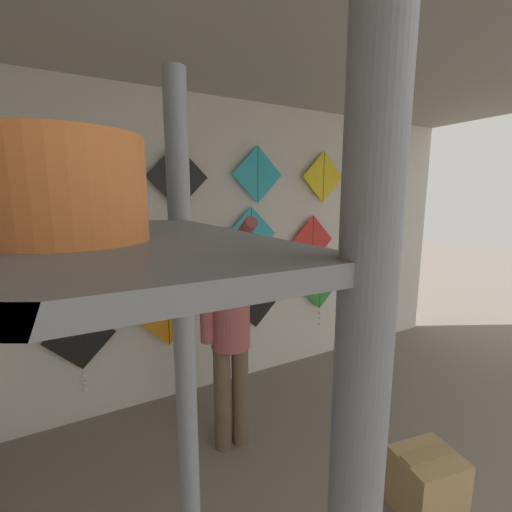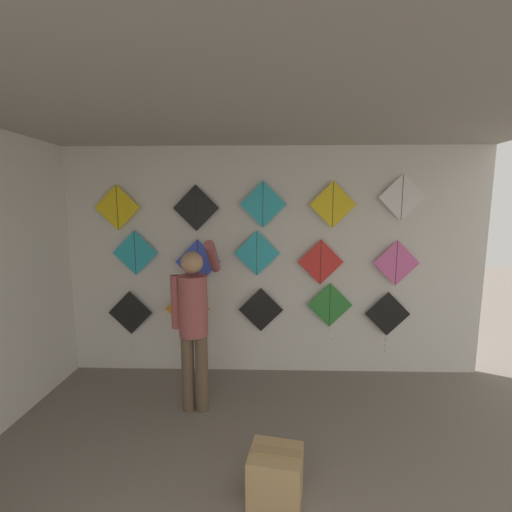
{
  "view_description": "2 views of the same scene",
  "coord_description": "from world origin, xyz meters",
  "px_view_note": "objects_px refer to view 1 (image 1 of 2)",
  "views": [
    {
      "loc": [
        -1.62,
        1.09,
        1.9
      ],
      "look_at": [
        -0.1,
        3.85,
        1.35
      ],
      "focal_mm": 24.0,
      "sensor_mm": 36.0,
      "label": 1
    },
    {
      "loc": [
        0.08,
        -0.01,
        2.09
      ],
      "look_at": [
        -0.02,
        3.85,
        1.53
      ],
      "focal_mm": 24.0,
      "sensor_mm": 36.0,
      "label": 2
    }
  ],
  "objects_px": {
    "shopkeeper": "(230,322)",
    "kite_6": "(181,251)",
    "kite_5": "(85,245)",
    "kite_12": "(258,175)",
    "kite_0": "(80,342)",
    "kite_2": "(256,302)",
    "kite_1": "(168,316)",
    "kite_4": "(364,290)",
    "kite_7": "(251,235)",
    "kite_8": "(313,240)",
    "kite_10": "(50,173)",
    "kite_9": "(371,236)",
    "kite_14": "(376,172)",
    "kite_13": "(323,177)",
    "kite_3": "(320,289)",
    "kite_11": "(178,177)",
    "cardboard_box": "(426,483)"
  },
  "relations": [
    {
      "from": "kite_6",
      "to": "kite_7",
      "type": "height_order",
      "value": "kite_7"
    },
    {
      "from": "kite_14",
      "to": "kite_12",
      "type": "bearing_deg",
      "value": 180.0
    },
    {
      "from": "shopkeeper",
      "to": "kite_9",
      "type": "relative_size",
      "value": 3.19
    },
    {
      "from": "kite_0",
      "to": "kite_5",
      "type": "bearing_deg",
      "value": 0.58
    },
    {
      "from": "kite_9",
      "to": "kite_12",
      "type": "xyz_separation_m",
      "value": [
        -1.61,
        0.0,
        0.7
      ]
    },
    {
      "from": "kite_0",
      "to": "kite_13",
      "type": "height_order",
      "value": "kite_13"
    },
    {
      "from": "kite_2",
      "to": "cardboard_box",
      "type": "bearing_deg",
      "value": -86.15
    },
    {
      "from": "kite_12",
      "to": "kite_14",
      "type": "distance_m",
      "value": 1.63
    },
    {
      "from": "kite_3",
      "to": "kite_6",
      "type": "distance_m",
      "value": 1.72
    },
    {
      "from": "kite_5",
      "to": "kite_10",
      "type": "distance_m",
      "value": 0.58
    },
    {
      "from": "kite_3",
      "to": "kite_12",
      "type": "height_order",
      "value": "kite_12"
    },
    {
      "from": "shopkeeper",
      "to": "kite_0",
      "type": "relative_size",
      "value": 2.32
    },
    {
      "from": "shopkeeper",
      "to": "kite_8",
      "type": "distance_m",
      "value": 1.66
    },
    {
      "from": "kite_12",
      "to": "kite_13",
      "type": "relative_size",
      "value": 1.0
    },
    {
      "from": "kite_1",
      "to": "kite_12",
      "type": "relative_size",
      "value": 1.0
    },
    {
      "from": "kite_7",
      "to": "kite_1",
      "type": "bearing_deg",
      "value": 180.0
    },
    {
      "from": "kite_0",
      "to": "kite_3",
      "type": "bearing_deg",
      "value": 0.0
    },
    {
      "from": "kite_1",
      "to": "kite_4",
      "type": "bearing_deg",
      "value": -0.02
    },
    {
      "from": "kite_3",
      "to": "kite_9",
      "type": "bearing_deg",
      "value": 0.07
    },
    {
      "from": "kite_10",
      "to": "kite_13",
      "type": "height_order",
      "value": "kite_13"
    },
    {
      "from": "shopkeeper",
      "to": "kite_0",
      "type": "distance_m",
      "value": 1.29
    },
    {
      "from": "kite_3",
      "to": "kite_7",
      "type": "distance_m",
      "value": 1.13
    },
    {
      "from": "kite_5",
      "to": "kite_12",
      "type": "relative_size",
      "value": 1.0
    },
    {
      "from": "kite_5",
      "to": "kite_14",
      "type": "xyz_separation_m",
      "value": [
        3.19,
        0.0,
        0.67
      ]
    },
    {
      "from": "kite_0",
      "to": "kite_14",
      "type": "distance_m",
      "value": 3.6
    },
    {
      "from": "kite_7",
      "to": "kite_12",
      "type": "relative_size",
      "value": 1.0
    },
    {
      "from": "kite_9",
      "to": "kite_11",
      "type": "xyz_separation_m",
      "value": [
        -2.41,
        0.0,
        0.65
      ]
    },
    {
      "from": "kite_9",
      "to": "kite_12",
      "type": "relative_size",
      "value": 1.0
    },
    {
      "from": "kite_0",
      "to": "kite_1",
      "type": "distance_m",
      "value": 0.73
    },
    {
      "from": "kite_8",
      "to": "kite_12",
      "type": "bearing_deg",
      "value": 180.0
    },
    {
      "from": "kite_6",
      "to": "kite_9",
      "type": "distance_m",
      "value": 2.4
    },
    {
      "from": "kite_7",
      "to": "kite_8",
      "type": "bearing_deg",
      "value": 0.0
    },
    {
      "from": "kite_8",
      "to": "kite_10",
      "type": "bearing_deg",
      "value": 180.0
    },
    {
      "from": "kite_13",
      "to": "kite_11",
      "type": "bearing_deg",
      "value": 180.0
    },
    {
      "from": "cardboard_box",
      "to": "kite_12",
      "type": "distance_m",
      "value": 2.71
    },
    {
      "from": "kite_3",
      "to": "kite_5",
      "type": "bearing_deg",
      "value": 179.98
    },
    {
      "from": "shopkeeper",
      "to": "kite_5",
      "type": "bearing_deg",
      "value": 141.78
    },
    {
      "from": "kite_0",
      "to": "kite_1",
      "type": "bearing_deg",
      "value": 0.08
    },
    {
      "from": "shopkeeper",
      "to": "kite_12",
      "type": "height_order",
      "value": "kite_12"
    },
    {
      "from": "kite_0",
      "to": "kite_5",
      "type": "distance_m",
      "value": 0.8
    },
    {
      "from": "shopkeeper",
      "to": "kite_6",
      "type": "relative_size",
      "value": 3.19
    },
    {
      "from": "kite_7",
      "to": "kite_8",
      "type": "relative_size",
      "value": 1.0
    },
    {
      "from": "kite_0",
      "to": "kite_2",
      "type": "height_order",
      "value": "kite_2"
    },
    {
      "from": "kite_1",
      "to": "kite_8",
      "type": "relative_size",
      "value": 1.0
    },
    {
      "from": "kite_3",
      "to": "shopkeeper",
      "type": "bearing_deg",
      "value": -151.89
    },
    {
      "from": "kite_1",
      "to": "kite_11",
      "type": "xyz_separation_m",
      "value": [
        0.14,
        0.0,
        1.25
      ]
    },
    {
      "from": "kite_3",
      "to": "kite_11",
      "type": "xyz_separation_m",
      "value": [
        -1.62,
        0.0,
        1.22
      ]
    },
    {
      "from": "kite_5",
      "to": "kite_10",
      "type": "bearing_deg",
      "value": 180.0
    },
    {
      "from": "kite_4",
      "to": "kite_9",
      "type": "relative_size",
      "value": 1.38
    },
    {
      "from": "kite_6",
      "to": "kite_14",
      "type": "height_order",
      "value": "kite_14"
    }
  ]
}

